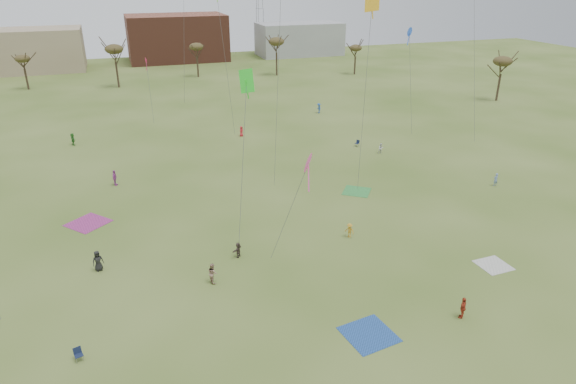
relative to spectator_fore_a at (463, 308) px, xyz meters
name	(u,v)px	position (x,y,z in m)	size (l,w,h in m)	color
ground	(344,331)	(-8.57, 1.38, -0.84)	(260.00, 260.00, 0.00)	#3D551A
spectator_fore_a	(463,308)	(0.00, 0.00, 0.00)	(0.99, 0.41, 1.69)	#A6321C
spectator_fore_b	(213,273)	(-15.98, 10.23, 0.01)	(0.83, 0.65, 1.71)	#9C7863
spectator_fore_c	(238,250)	(-13.15, 13.36, -0.15)	(1.29, 0.41, 1.39)	#4C3C36
flyer_mid_a	(98,261)	(-24.59, 15.03, 0.06)	(0.88, 0.57, 1.80)	black
flyer_mid_b	(349,230)	(-2.51, 13.43, -0.14)	(0.91, 0.52, 1.41)	#C28C24
flyer_mid_c	(496,180)	(18.73, 19.12, -0.08)	(0.56, 0.37, 1.53)	#6F88B9
spectator_mid_d	(115,178)	(-22.79, 33.55, 0.08)	(1.08, 0.45, 1.84)	#AD48A1
spectator_mid_e	(381,148)	(11.69, 33.49, -0.14)	(0.69, 0.53, 1.41)	silver
flyer_far_a	(73,139)	(-28.02, 50.92, 0.02)	(1.61, 0.51, 1.73)	#307828
flyer_far_b	(241,131)	(-4.34, 47.16, -0.08)	(0.75, 0.49, 1.53)	red
flyer_far_c	(319,108)	(11.76, 55.94, 0.00)	(1.10, 0.63, 1.70)	#214C98
blanket_blue	(369,334)	(-7.15, 0.49, -0.84)	(3.27, 3.27, 0.03)	#214992
blanket_cream	(493,265)	(6.90, 4.98, -0.84)	(2.50, 2.50, 0.03)	beige
blanket_plum	(88,223)	(-25.64, 24.40, -0.84)	(3.43, 3.43, 0.03)	#952D73
blanket_olive	(357,191)	(2.86, 22.80, -0.84)	(2.89, 2.89, 0.03)	#338E3D
camp_chair_left	(79,357)	(-25.79, 4.30, -0.58)	(0.63, 0.66, 0.87)	#141E38
camp_chair_right	(357,144)	(9.99, 37.26, -0.58)	(0.72, 0.71, 0.87)	#131C36
tree_line	(164,57)	(-11.42, 80.50, 6.24)	(117.44, 49.32, 8.91)	#3A2B1E
building_tan	(13,51)	(-43.57, 116.38, 4.16)	(32.00, 14.00, 10.00)	#937F60
building_brick	(177,38)	(-3.57, 121.38, 5.16)	(26.00, 16.00, 12.00)	brown
building_grey	(299,39)	(31.43, 119.38, 3.66)	(24.00, 12.00, 9.00)	gray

